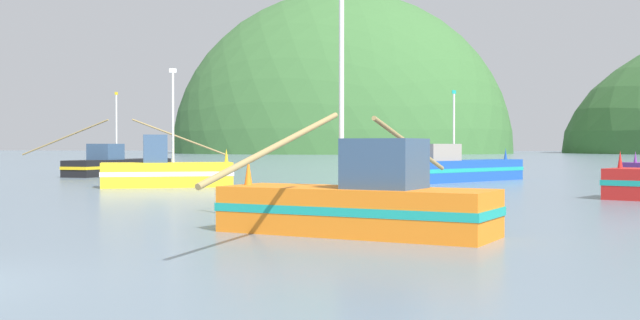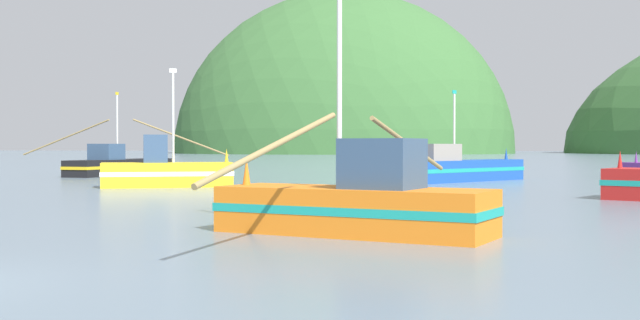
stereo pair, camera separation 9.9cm
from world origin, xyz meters
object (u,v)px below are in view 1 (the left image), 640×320
(fishing_boat_blue, at_px, (451,169))
(fishing_boat_orange, at_px, (359,203))
(fishing_boat_black, at_px, (119,165))
(fishing_boat_yellow, at_px, (166,171))

(fishing_boat_blue, relative_size, fishing_boat_orange, 0.90)
(fishing_boat_black, bearing_deg, fishing_boat_orange, -139.18)
(fishing_boat_orange, bearing_deg, fishing_boat_black, -40.12)
(fishing_boat_black, height_order, fishing_boat_yellow, fishing_boat_yellow)
(fishing_boat_black, bearing_deg, fishing_boat_blue, -97.31)
(fishing_boat_blue, distance_m, fishing_boat_yellow, 16.31)
(fishing_boat_orange, distance_m, fishing_boat_yellow, 22.82)
(fishing_boat_blue, relative_size, fishing_boat_yellow, 1.57)
(fishing_boat_blue, bearing_deg, fishing_boat_yellow, 157.88)
(fishing_boat_blue, distance_m, fishing_boat_black, 24.28)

